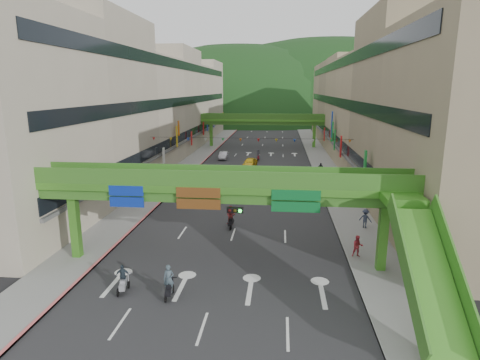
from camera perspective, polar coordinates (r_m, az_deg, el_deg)
The scene contains 23 objects.
ground at distance 24.39m, azimuth -4.45°, elevation -17.74°, with size 320.00×320.00×0.00m, color black.
road_slab at distance 71.81m, azimuth 2.56°, elevation 2.99°, with size 18.00×140.00×0.02m, color #28282B.
sidewalk_left at distance 73.22m, azimuth -6.08°, elevation 3.18°, with size 4.00×140.00×0.15m, color gray.
sidewalk_right at distance 72.04m, azimuth 11.34°, elevation 2.84°, with size 4.00×140.00×0.15m, color gray.
curb_left at distance 72.85m, azimuth -4.61°, elevation 3.17°, with size 0.20×140.00×0.18m, color #CC5959.
curb_right at distance 71.88m, azimuth 9.83°, elevation 2.89°, with size 0.20×140.00×0.18m, color gray.
building_row_left at distance 74.27m, azimuth -12.35°, elevation 10.38°, with size 12.80×95.00×19.00m.
building_row_right at distance 72.26m, azimuth 18.04°, elevation 9.99°, with size 12.80×95.00×19.00m.
overpass_near at distance 27.15m, azimuth -0.71°, elevation -2.49°, with size 28.00×12.27×7.10m.
overpass_far at distance 85.99m, azimuth 3.17°, elevation 8.26°, with size 28.00×2.20×7.10m.
hill_left at distance 182.02m, azimuth -0.22°, elevation 9.06°, with size 168.00×140.00×112.00m, color #1C4419.
hill_right at distance 202.10m, azimuth 11.89°, elevation 9.18°, with size 208.00×176.00×128.00m, color #1C4419.
bunting_string at distance 51.18m, azimuth 1.35°, elevation 5.69°, with size 26.00×0.36×0.47m.
scooter_rider_near at distance 25.31m, azimuth -10.08°, elevation -14.15°, with size 0.70×1.60×2.10m.
scooter_rider_mid at distance 36.38m, azimuth -1.30°, elevation -5.23°, with size 0.88×1.60×2.08m.
scooter_rider_left at distance 26.56m, azimuth -16.34°, elevation -13.34°, with size 0.94×1.58×1.84m.
scooter_rider_far at distance 70.14m, azimuth 2.61°, elevation 3.56°, with size 0.84×1.60×1.97m.
parked_scooter_row at distance 51.40m, azimuth 9.96°, elevation -0.63°, with size 1.60×9.42×1.08m.
car_silver at distance 71.58m, azimuth -2.36°, elevation 3.50°, with size 1.41×4.05×1.33m, color #B1AFB8.
car_yellow at distance 64.04m, azimuth 1.42°, elevation 2.47°, with size 1.81×4.49×1.53m, color yellow.
pedestrian_red at distance 31.45m, azimuth 16.37°, elevation -9.27°, with size 0.80×0.62×1.64m, color #BD303C.
pedestrian_dark at distance 59.23m, azimuth 11.37°, elevation 1.44°, with size 1.01×0.42×1.73m, color black.
pedestrian_blue at distance 37.83m, azimuth 17.39°, elevation -5.46°, with size 0.81×0.52×1.73m, color #30374D.
Camera 1 is at (3.89, -20.61, 12.45)m, focal length 30.00 mm.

